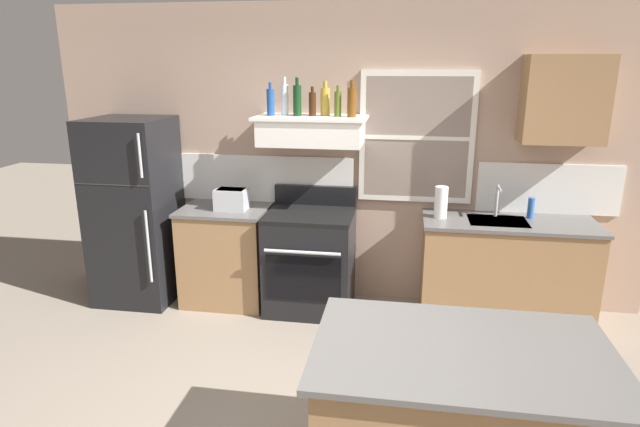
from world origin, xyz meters
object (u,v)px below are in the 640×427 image
Objects in this scene: bottle_clear_tall at (285,99)px; bottle_brown_stout at (312,104)px; bottle_amber_wine at (352,102)px; dish_soap_bottle at (531,208)px; toaster at (231,199)px; stove_range at (310,260)px; bottle_champagne_gold_foil at (325,101)px; paper_towel_roll at (441,202)px; bottle_dark_green_wine at (297,100)px; bottle_blue_liqueur at (271,102)px; refrigerator at (135,211)px; bottle_olive_oil_square at (338,103)px.

bottle_clear_tall reaches higher than bottle_brown_stout.
dish_soap_bottle is at bearing 2.59° from bottle_amber_wine.
bottle_clear_tall reaches higher than toaster.
bottle_amber_wine reaches higher than stove_range.
toaster reaches higher than stove_range.
bottle_champagne_gold_foil is 0.25m from bottle_amber_wine.
bottle_amber_wine is (0.59, -0.06, -0.01)m from bottle_clear_tall.
bottle_brown_stout is 0.82× the size of bottle_amber_wine.
stove_range is 1.96m from dish_soap_bottle.
bottle_amber_wine reaches higher than bottle_champagne_gold_foil.
bottle_dark_green_wine is at bearing 177.68° from paper_towel_roll.
bottle_amber_wine is 1.13m from paper_towel_roll.
bottle_amber_wine is at bearing -177.41° from dish_soap_bottle.
bottle_clear_tall is 1.02× the size of bottle_dark_green_wine.
toaster is 0.93m from bottle_blue_liqueur.
bottle_clear_tall is at bearing 175.74° from bottle_brown_stout.
bottle_amber_wine reaches higher than refrigerator.
bottle_dark_green_wine is at bearing 143.67° from stove_range.
stove_range is 4.04× the size of paper_towel_roll.
bottle_blue_liqueur is at bearing -177.01° from bottle_dark_green_wine.
bottle_olive_oil_square is 0.96× the size of paper_towel_roll.
bottle_olive_oil_square reaches higher than toaster.
bottle_champagne_gold_foil reaches higher than paper_towel_roll.
refrigerator is at bearing -178.76° from paper_towel_roll.
bottle_clear_tall reaches higher than bottle_dark_green_wine.
bottle_blue_liqueur is 0.47m from bottle_champagne_gold_foil.
bottle_dark_green_wine reaches higher than paper_towel_roll.
paper_towel_roll is (1.84, 0.04, 0.04)m from toaster.
bottle_olive_oil_square is 1.21m from paper_towel_roll.
bottle_brown_stout is at bearing 176.32° from paper_towel_roll.
bottle_champagne_gold_foil is 1.08× the size of paper_towel_roll.
dish_soap_bottle is (1.87, 0.03, -0.85)m from bottle_brown_stout.
paper_towel_roll is (1.48, -0.04, -0.82)m from bottle_blue_liqueur.
bottle_champagne_gold_foil is (0.11, 0.16, 1.40)m from stove_range.
bottle_brown_stout is (0.25, -0.02, -0.03)m from bottle_clear_tall.
bottle_champagne_gold_foil is at bearing 159.53° from bottle_amber_wine.
bottle_champagne_gold_foil is at bearing 24.82° from bottle_brown_stout.
bottle_amber_wine is (1.06, 0.07, 0.86)m from toaster.
toaster is at bearing -174.17° from bottle_olive_oil_square.
bottle_blue_liqueur is at bearing 4.35° from refrigerator.
toaster is 2.60m from dish_soap_bottle.
bottle_dark_green_wine reaches higher than bottle_amber_wine.
toaster is 1.37m from bottle_amber_wine.
paper_towel_roll is at bearing -2.26° from bottle_amber_wine.
bottle_champagne_gold_foil is at bearing 173.28° from paper_towel_roll.
bottle_brown_stout is 1.37× the size of dish_soap_bottle.
bottle_amber_wine is at bearing 11.03° from stove_range.
paper_towel_roll is (0.90, -0.05, -0.81)m from bottle_olive_oil_square.
paper_towel_roll is (1.12, -0.07, -0.80)m from bottle_brown_stout.
bottle_champagne_gold_foil is 1.13× the size of bottle_olive_oil_square.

